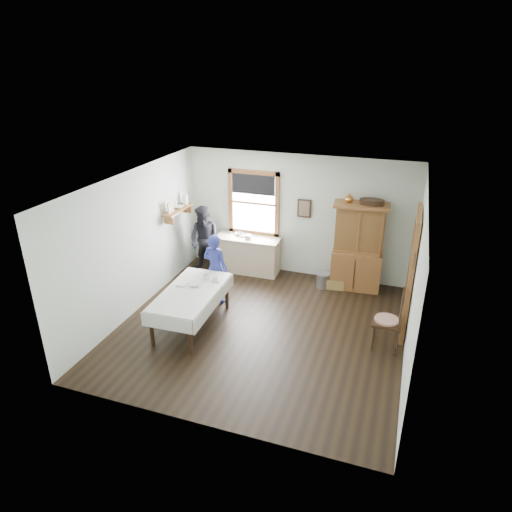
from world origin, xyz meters
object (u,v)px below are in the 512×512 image
work_counter (248,255)px  spindle_chair (387,319)px  china_hutch (358,247)px  wicker_basket (335,283)px  woman_blue (216,271)px  dining_table (192,308)px  pail (323,280)px  figure_dark (205,243)px

work_counter → spindle_chair: spindle_chair is taller
china_hutch → wicker_basket: bearing=-163.0°
china_hutch → woman_blue: 2.97m
dining_table → wicker_basket: 3.23m
pail → woman_blue: 2.37m
pail → woman_blue: (-1.92, -1.30, 0.51)m
spindle_chair → dining_table: bearing=-171.6°
dining_table → woman_blue: size_ratio=1.36×
dining_table → wicker_basket: bearing=46.5°
dining_table → woman_blue: woman_blue is taller
figure_dark → wicker_basket: bearing=12.8°
woman_blue → china_hutch: bearing=-139.8°
work_counter → dining_table: 2.50m
wicker_basket → woman_blue: bearing=-148.4°
china_hutch → dining_table: 3.64m
work_counter → figure_dark: bearing=-159.8°
china_hutch → woman_blue: (-2.55, -1.49, -0.27)m
woman_blue → figure_dark: bearing=-46.5°
china_hutch → pail: 1.02m
china_hutch → dining_table: size_ratio=1.03×
wicker_basket → figure_dark: 3.00m
dining_table → spindle_chair: 3.42m
work_counter → pail: (1.79, -0.20, -0.26)m
wicker_basket → figure_dark: bearing=-176.4°
wicker_basket → pail: bearing=-171.1°
woman_blue → figure_dark: size_ratio=0.92×
spindle_chair → work_counter: bearing=148.3°
pail → wicker_basket: pail is taller
pail → china_hutch: bearing=16.8°
work_counter → woman_blue: (-0.13, -1.50, 0.25)m
work_counter → pail: 1.82m
spindle_chair → figure_dark: size_ratio=0.76×
work_counter → china_hutch: bearing=-1.4°
wicker_basket → dining_table: bearing=-133.5°
china_hutch → figure_dark: china_hutch is taller
china_hutch → wicker_basket: (-0.39, -0.15, -0.82)m
work_counter → dining_table: work_counter is taller
china_hutch → pail: (-0.64, -0.19, -0.78)m
dining_table → spindle_chair: size_ratio=1.65×
wicker_basket → figure_dark: (-2.93, -0.18, 0.61)m
spindle_chair → pail: size_ratio=3.53×
pail → figure_dark: bearing=-176.9°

